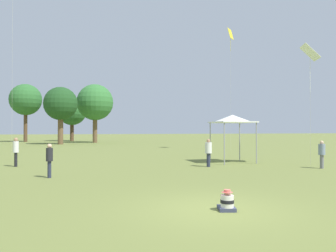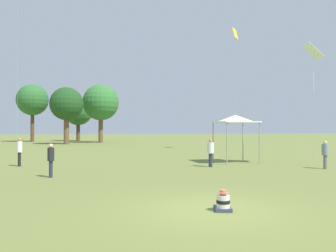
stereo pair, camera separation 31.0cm
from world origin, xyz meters
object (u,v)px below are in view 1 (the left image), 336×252
at_px(distant_tree_2, 72,111).
at_px(distant_tree_3, 95,103).
at_px(person_standing_0, 322,152).
at_px(person_standing_2, 208,150).
at_px(kite_0, 310,54).
at_px(distant_tree_1, 26,100).
at_px(person_standing_1, 16,149).
at_px(distant_tree_0, 61,104).
at_px(person_standing_3, 49,157).
at_px(kite_2, 231,37).
at_px(seated_toddler, 227,202).
at_px(canopy_tent, 232,119).

distance_m(distant_tree_2, distant_tree_3, 9.94).
height_order(person_standing_0, person_standing_2, person_standing_2).
distance_m(kite_0, distant_tree_1, 50.92).
distance_m(person_standing_2, kite_0, 8.58).
height_order(person_standing_1, kite_0, kite_0).
distance_m(kite_0, distant_tree_3, 40.25).
xyz_separation_m(person_standing_0, distant_tree_0, (-16.02, 35.34, 5.04)).
relative_size(person_standing_0, distant_tree_2, 0.19).
bearing_deg(person_standing_3, kite_2, 44.94).
height_order(seated_toddler, person_standing_3, person_standing_3).
xyz_separation_m(person_standing_3, canopy_tent, (11.13, 4.13, 1.95)).
relative_size(person_standing_1, distant_tree_2, 0.20).
bearing_deg(distant_tree_2, kite_0, -72.47).
bearing_deg(seated_toddler, kite_0, 56.27).
xyz_separation_m(person_standing_1, distant_tree_1, (-5.72, 41.44, 6.40)).
bearing_deg(kite_0, person_standing_3, 161.05).
distance_m(seated_toddler, distant_tree_1, 56.33).
height_order(person_standing_3, distant_tree_1, distant_tree_1).
relative_size(seated_toddler, person_standing_1, 0.37).
bearing_deg(distant_tree_2, distant_tree_0, -95.36).
xyz_separation_m(person_standing_1, person_standing_2, (10.97, -3.00, -0.07)).
distance_m(person_standing_2, canopy_tent, 3.66).
height_order(person_standing_2, distant_tree_3, distant_tree_3).
distance_m(person_standing_1, person_standing_3, 5.72).
bearing_deg(distant_tree_3, distant_tree_0, -137.81).
relative_size(kite_0, kite_2, 0.57).
bearing_deg(seated_toddler, person_standing_0, 52.50).
distance_m(person_standing_0, distant_tree_2, 51.52).
distance_m(person_standing_2, distant_tree_3, 38.38).
bearing_deg(kite_2, person_standing_0, -98.76).
height_order(person_standing_0, distant_tree_0, distant_tree_0).
bearing_deg(person_standing_2, person_standing_1, 118.71).
bearing_deg(seated_toddler, distant_tree_0, 112.85).
distance_m(seated_toddler, kite_0, 14.64).
height_order(person_standing_3, kite_2, kite_2).
height_order(distant_tree_1, distant_tree_2, distant_tree_1).
bearing_deg(distant_tree_2, seated_toddler, -84.54).
bearing_deg(distant_tree_3, person_standing_2, -82.50).
bearing_deg(kite_2, kite_0, -98.16).
relative_size(person_standing_3, distant_tree_3, 0.16).
relative_size(person_standing_0, canopy_tent, 0.49).
bearing_deg(distant_tree_1, seated_toddler, -76.29).
xyz_separation_m(seated_toddler, distant_tree_1, (-13.24, 54.28, 7.20)).
xyz_separation_m(kite_0, distant_tree_3, (-11.18, 38.67, -0.11)).
bearing_deg(kite_0, distant_tree_0, 92.20).
height_order(kite_2, distant_tree_0, kite_2).
xyz_separation_m(kite_0, distant_tree_2, (-15.08, 47.76, -1.10)).
bearing_deg(person_standing_3, kite_0, 5.66).
bearing_deg(distant_tree_1, person_standing_0, -64.29).
xyz_separation_m(person_standing_3, kite_2, (16.87, 16.22, 11.17)).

